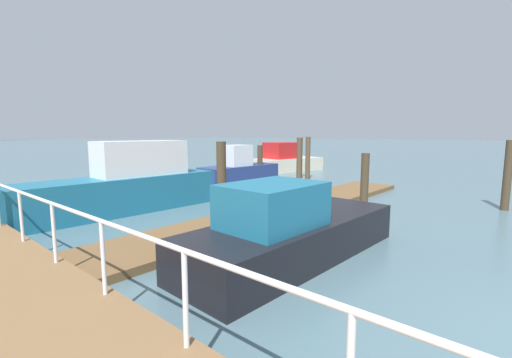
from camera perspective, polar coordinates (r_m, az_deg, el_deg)
ground_plane at (r=18.88m, az=-32.52°, el=-1.65°), size 300.00×300.00×0.00m
floating_dock at (r=11.63m, az=4.86°, el=-5.10°), size 14.94×2.00×0.18m
boardwalk_railing at (r=6.03m, az=-27.86°, el=-6.60°), size 0.06×23.77×1.08m
dock_piling_0 at (r=19.23m, az=0.66°, el=2.66°), size 0.29×0.29×1.98m
dock_piling_1 at (r=11.90m, az=-5.74°, el=0.51°), size 0.33×0.33×2.36m
dock_piling_2 at (r=12.35m, az=17.53°, el=-0.46°), size 0.27×0.27×1.97m
dock_piling_3 at (r=14.56m, az=36.20°, el=0.47°), size 0.26×0.26×2.41m
dock_piling_4 at (r=20.10m, az=8.57°, el=3.44°), size 0.28×0.28×2.44m
dock_piling_5 at (r=20.42m, az=7.21°, el=3.47°), size 0.34×0.34×2.40m
moored_boat_0 at (r=24.53m, az=5.00°, el=3.09°), size 5.34×3.08×2.01m
moored_boat_1 at (r=12.30m, az=-21.50°, el=-1.08°), size 7.19×1.80×2.38m
moored_boat_2 at (r=7.30m, az=5.80°, el=-8.62°), size 5.65×1.99×1.68m
moored_boat_3 at (r=18.60m, az=-2.83°, el=1.54°), size 4.76×1.68×2.02m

